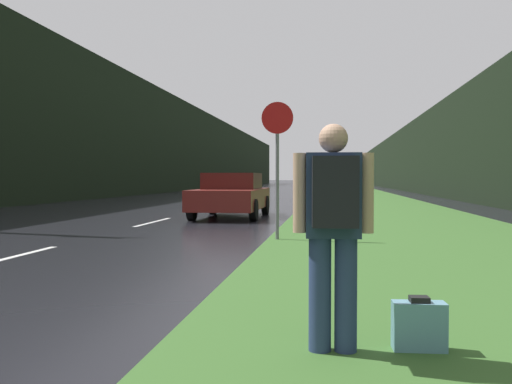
{
  "coord_description": "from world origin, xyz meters",
  "views": [
    {
      "loc": [
        4.92,
        -0.04,
        1.24
      ],
      "look_at": [
        2.73,
        15.78,
        0.82
      ],
      "focal_mm": 38.0,
      "sensor_mm": 36.0,
      "label": 1
    }
  ],
  "objects_px": {
    "hitchhiker_with_backpack": "(333,222)",
    "suitcase": "(419,327)",
    "stop_sign": "(277,157)",
    "car_passing_near": "(232,195)"
  },
  "relations": [
    {
      "from": "hitchhiker_with_backpack",
      "to": "suitcase",
      "type": "distance_m",
      "value": 0.97
    },
    {
      "from": "stop_sign",
      "to": "hitchhiker_with_backpack",
      "type": "relative_size",
      "value": 1.7
    },
    {
      "from": "hitchhiker_with_backpack",
      "to": "stop_sign",
      "type": "bearing_deg",
      "value": 95.52
    },
    {
      "from": "stop_sign",
      "to": "car_passing_near",
      "type": "height_order",
      "value": "stop_sign"
    },
    {
      "from": "stop_sign",
      "to": "suitcase",
      "type": "relative_size",
      "value": 6.84
    },
    {
      "from": "hitchhiker_with_backpack",
      "to": "suitcase",
      "type": "bearing_deg",
      "value": 9.8
    },
    {
      "from": "stop_sign",
      "to": "car_passing_near",
      "type": "bearing_deg",
      "value": 108.6
    },
    {
      "from": "stop_sign",
      "to": "car_passing_near",
      "type": "relative_size",
      "value": 0.61
    },
    {
      "from": "hitchhiker_with_backpack",
      "to": "suitcase",
      "type": "relative_size",
      "value": 4.03
    },
    {
      "from": "stop_sign",
      "to": "car_passing_near",
      "type": "xyz_separation_m",
      "value": [
        -2.03,
        6.04,
        -0.95
      ]
    }
  ]
}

